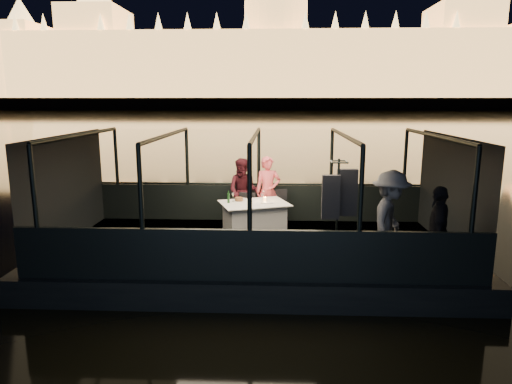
{
  "coord_description": "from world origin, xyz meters",
  "views": [
    {
      "loc": [
        0.42,
        -9.25,
        3.52
      ],
      "look_at": [
        0.0,
        0.4,
        1.55
      ],
      "focal_mm": 32.0,
      "sensor_mm": 36.0,
      "label": 1
    }
  ],
  "objects_px": {
    "dining_table_central": "(254,219)",
    "passenger_stripe": "(390,225)",
    "passenger_dark": "(438,227)",
    "person_woman_coral": "(268,195)",
    "coat_stand": "(337,220)",
    "chair_port_left": "(247,210)",
    "person_man_maroon": "(244,194)",
    "chair_port_right": "(279,208)",
    "wine_bottle": "(228,196)"
  },
  "relations": [
    {
      "from": "chair_port_left",
      "to": "passenger_stripe",
      "type": "xyz_separation_m",
      "value": [
        2.69,
        -2.58,
        0.4
      ]
    },
    {
      "from": "person_man_maroon",
      "to": "passenger_dark",
      "type": "height_order",
      "value": "passenger_dark"
    },
    {
      "from": "person_woman_coral",
      "to": "person_man_maroon",
      "type": "xyz_separation_m",
      "value": [
        -0.6,
        0.07,
        0.0
      ]
    },
    {
      "from": "person_man_maroon",
      "to": "dining_table_central",
      "type": "bearing_deg",
      "value": -61.92
    },
    {
      "from": "chair_port_left",
      "to": "passenger_dark",
      "type": "bearing_deg",
      "value": -29.64
    },
    {
      "from": "dining_table_central",
      "to": "wine_bottle",
      "type": "height_order",
      "value": "wine_bottle"
    },
    {
      "from": "wine_bottle",
      "to": "dining_table_central",
      "type": "bearing_deg",
      "value": 2.38
    },
    {
      "from": "passenger_stripe",
      "to": "chair_port_left",
      "type": "bearing_deg",
      "value": 69.78
    },
    {
      "from": "passenger_dark",
      "to": "chair_port_left",
      "type": "bearing_deg",
      "value": -109.62
    },
    {
      "from": "passenger_stripe",
      "to": "passenger_dark",
      "type": "bearing_deg",
      "value": -76.7
    },
    {
      "from": "person_woman_coral",
      "to": "passenger_stripe",
      "type": "relative_size",
      "value": 0.92
    },
    {
      "from": "coat_stand",
      "to": "person_woman_coral",
      "type": "bearing_deg",
      "value": 114.37
    },
    {
      "from": "coat_stand",
      "to": "wine_bottle",
      "type": "distance_m",
      "value": 2.85
    },
    {
      "from": "dining_table_central",
      "to": "wine_bottle",
      "type": "distance_m",
      "value": 0.78
    },
    {
      "from": "person_woman_coral",
      "to": "chair_port_left",
      "type": "bearing_deg",
      "value": -153.24
    },
    {
      "from": "dining_table_central",
      "to": "passenger_stripe",
      "type": "relative_size",
      "value": 0.8
    },
    {
      "from": "coat_stand",
      "to": "wine_bottle",
      "type": "height_order",
      "value": "coat_stand"
    },
    {
      "from": "chair_port_right",
      "to": "person_man_maroon",
      "type": "bearing_deg",
      "value": 162.64
    },
    {
      "from": "passenger_stripe",
      "to": "wine_bottle",
      "type": "distance_m",
      "value": 3.64
    },
    {
      "from": "chair_port_right",
      "to": "passenger_stripe",
      "type": "bearing_deg",
      "value": -59.67
    },
    {
      "from": "passenger_stripe",
      "to": "passenger_dark",
      "type": "height_order",
      "value": "passenger_stripe"
    },
    {
      "from": "chair_port_right",
      "to": "person_man_maroon",
      "type": "xyz_separation_m",
      "value": [
        -0.86,
        0.2,
        0.3
      ]
    },
    {
      "from": "wine_bottle",
      "to": "passenger_stripe",
      "type": "bearing_deg",
      "value": -32.72
    },
    {
      "from": "chair_port_left",
      "to": "dining_table_central",
      "type": "bearing_deg",
      "value": -63.01
    },
    {
      "from": "person_woman_coral",
      "to": "coat_stand",
      "type": "bearing_deg",
      "value": -73.76
    },
    {
      "from": "chair_port_left",
      "to": "passenger_dark",
      "type": "relative_size",
      "value": 0.52
    },
    {
      "from": "dining_table_central",
      "to": "person_man_maroon",
      "type": "relative_size",
      "value": 0.89
    },
    {
      "from": "chair_port_right",
      "to": "person_man_maroon",
      "type": "height_order",
      "value": "person_man_maroon"
    },
    {
      "from": "coat_stand",
      "to": "person_man_maroon",
      "type": "relative_size",
      "value": 1.24
    },
    {
      "from": "person_man_maroon",
      "to": "passenger_dark",
      "type": "xyz_separation_m",
      "value": [
        3.59,
        -3.14,
        0.1
      ]
    },
    {
      "from": "dining_table_central",
      "to": "person_man_maroon",
      "type": "distance_m",
      "value": 1.11
    },
    {
      "from": "person_man_maroon",
      "to": "wine_bottle",
      "type": "relative_size",
      "value": 5.89
    },
    {
      "from": "person_woman_coral",
      "to": "passenger_stripe",
      "type": "xyz_separation_m",
      "value": [
        2.2,
        -2.92,
        0.1
      ]
    },
    {
      "from": "dining_table_central",
      "to": "coat_stand",
      "type": "relative_size",
      "value": 0.72
    },
    {
      "from": "chair_port_left",
      "to": "passenger_dark",
      "type": "xyz_separation_m",
      "value": [
        3.48,
        -2.73,
        0.4
      ]
    },
    {
      "from": "chair_port_right",
      "to": "coat_stand",
      "type": "xyz_separation_m",
      "value": [
        1.03,
        -2.71,
        0.45
      ]
    },
    {
      "from": "chair_port_right",
      "to": "dining_table_central",
      "type": "bearing_deg",
      "value": -128.48
    },
    {
      "from": "person_woman_coral",
      "to": "passenger_dark",
      "type": "xyz_separation_m",
      "value": [
        2.99,
        -3.07,
        0.1
      ]
    },
    {
      "from": "wine_bottle",
      "to": "passenger_dark",
      "type": "bearing_deg",
      "value": -28.74
    },
    {
      "from": "person_man_maroon",
      "to": "passenger_stripe",
      "type": "bearing_deg",
      "value": -35.87
    },
    {
      "from": "passenger_dark",
      "to": "passenger_stripe",
      "type": "bearing_deg",
      "value": -81.84
    },
    {
      "from": "coat_stand",
      "to": "wine_bottle",
      "type": "relative_size",
      "value": 7.29
    },
    {
      "from": "passenger_dark",
      "to": "coat_stand",
      "type": "bearing_deg",
      "value": -79.29
    },
    {
      "from": "chair_port_right",
      "to": "passenger_dark",
      "type": "bearing_deg",
      "value": -51.58
    },
    {
      "from": "chair_port_right",
      "to": "passenger_stripe",
      "type": "distance_m",
      "value": 3.43
    },
    {
      "from": "passenger_stripe",
      "to": "passenger_dark",
      "type": "distance_m",
      "value": 0.8
    },
    {
      "from": "chair_port_left",
      "to": "passenger_dark",
      "type": "height_order",
      "value": "passenger_dark"
    },
    {
      "from": "chair_port_left",
      "to": "wine_bottle",
      "type": "height_order",
      "value": "wine_bottle"
    },
    {
      "from": "dining_table_central",
      "to": "passenger_stripe",
      "type": "height_order",
      "value": "passenger_stripe"
    },
    {
      "from": "dining_table_central",
      "to": "person_man_maroon",
      "type": "xyz_separation_m",
      "value": [
        -0.31,
        1.01,
        0.36
      ]
    }
  ]
}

